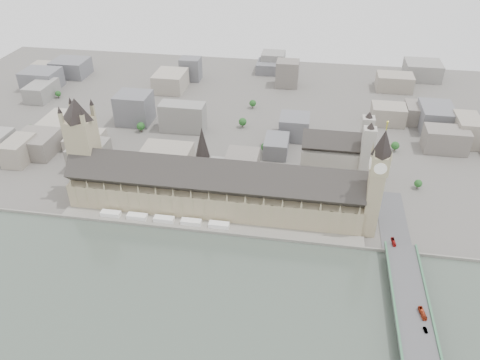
% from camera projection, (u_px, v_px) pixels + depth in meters
% --- Properties ---
extents(ground, '(900.00, 900.00, 0.00)m').
position_uv_depth(ground, '(210.00, 222.00, 418.67)').
color(ground, '#595651').
rests_on(ground, ground).
extents(embankment_wall, '(600.00, 1.50, 3.00)m').
position_uv_depth(embankment_wall, '(206.00, 232.00, 405.44)').
color(embankment_wall, gray).
rests_on(embankment_wall, ground).
extents(river_terrace, '(270.00, 15.00, 2.00)m').
position_uv_depth(river_terrace, '(208.00, 227.00, 411.92)').
color(river_terrace, gray).
rests_on(river_terrace, ground).
extents(terrace_tents, '(118.00, 7.00, 4.00)m').
position_uv_depth(terrace_tents, '(164.00, 219.00, 416.19)').
color(terrace_tents, white).
rests_on(terrace_tents, river_terrace).
extents(palace_of_westminster, '(265.00, 40.73, 55.44)m').
position_uv_depth(palace_of_westminster, '(213.00, 189.00, 422.60)').
color(palace_of_westminster, '#988D67').
rests_on(palace_of_westminster, ground).
extents(elizabeth_tower, '(17.00, 17.00, 107.50)m').
position_uv_depth(elizabeth_tower, '(377.00, 177.00, 374.71)').
color(elizabeth_tower, '#988D67').
rests_on(elizabeth_tower, ground).
extents(victoria_tower, '(30.00, 30.00, 100.00)m').
position_uv_depth(victoria_tower, '(83.00, 144.00, 426.86)').
color(victoria_tower, '#988D67').
rests_on(victoria_tower, ground).
extents(central_tower, '(13.00, 13.00, 48.00)m').
position_uv_depth(central_tower, '(203.00, 151.00, 410.01)').
color(central_tower, gray).
rests_on(central_tower, ground).
extents(westminster_bridge, '(25.00, 325.00, 10.25)m').
position_uv_depth(westminster_bridge, '(412.00, 318.00, 321.25)').
color(westminster_bridge, '#474749').
rests_on(westminster_bridge, ground).
extents(westminster_abbey, '(68.00, 36.00, 64.00)m').
position_uv_depth(westminster_abbey, '(337.00, 156.00, 468.39)').
color(westminster_abbey, '#A49F93').
rests_on(westminster_abbey, ground).
extents(city_skyline_inland, '(720.00, 360.00, 38.00)m').
position_uv_depth(city_skyline_inland, '(250.00, 96.00, 611.03)').
color(city_skyline_inland, gray).
rests_on(city_skyline_inland, ground).
extents(park_trees, '(110.00, 30.00, 15.00)m').
position_uv_depth(park_trees, '(213.00, 179.00, 465.60)').
color(park_trees, '#1A4A1A').
rests_on(park_trees, ground).
extents(red_bus_north, '(3.27, 10.09, 2.76)m').
position_uv_depth(red_bus_north, '(393.00, 242.00, 378.67)').
color(red_bus_north, '#A11312').
rests_on(red_bus_north, westminster_bridge).
extents(red_bus_south, '(4.53, 11.42, 3.10)m').
position_uv_depth(red_bus_south, '(422.00, 313.00, 316.56)').
color(red_bus_south, '#9D2D13').
rests_on(red_bus_south, westminster_bridge).
extents(car_silver, '(2.60, 5.19, 1.63)m').
position_uv_depth(car_silver, '(425.00, 330.00, 305.71)').
color(car_silver, gray).
rests_on(car_silver, westminster_bridge).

